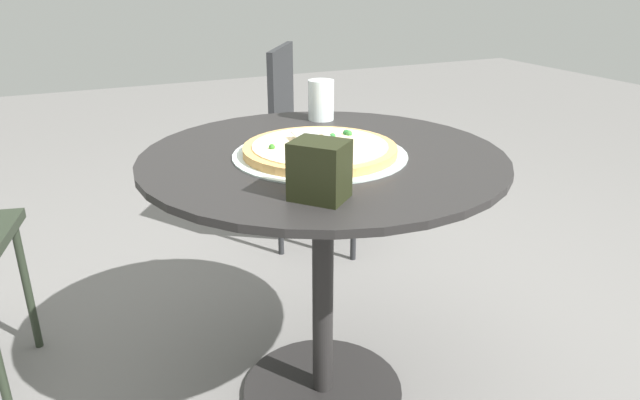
{
  "coord_description": "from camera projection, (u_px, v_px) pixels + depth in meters",
  "views": [
    {
      "loc": [
        -1.23,
        0.58,
        1.14
      ],
      "look_at": [
        -0.01,
        0.01,
        0.6
      ],
      "focal_mm": 32.62,
      "sensor_mm": 36.0,
      "label": 1
    }
  ],
  "objects": [
    {
      "name": "napkin_dispenser",
      "position": [
        320.0,
        170.0,
        1.12
      ],
      "size": [
        0.13,
        0.13,
        0.12
      ],
      "primitive_type": "cube",
      "rotation": [
        0.0,
        0.0,
        0.71
      ],
      "color": "black",
      "rests_on": "patio_table"
    },
    {
      "name": "ground_plane",
      "position": [
        323.0,
        391.0,
        1.68
      ],
      "size": [
        10.0,
        10.0,
        0.0
      ],
      "primitive_type": "plane",
      "color": "slate"
    },
    {
      "name": "drinking_cup",
      "position": [
        321.0,
        100.0,
        1.71
      ],
      "size": [
        0.08,
        0.08,
        0.12
      ],
      "primitive_type": "cylinder",
      "color": "silver",
      "rests_on": "patio_table"
    },
    {
      "name": "pizza_on_tray",
      "position": [
        320.0,
        150.0,
        1.4
      ],
      "size": [
        0.42,
        0.42,
        0.04
      ],
      "color": "silver",
      "rests_on": "patio_table"
    },
    {
      "name": "patio_table",
      "position": [
        323.0,
        220.0,
        1.48
      ],
      "size": [
        0.89,
        0.89,
        0.72
      ],
      "color": "black",
      "rests_on": "ground"
    },
    {
      "name": "patio_chair_near",
      "position": [
        306.0,
        132.0,
        2.43
      ],
      "size": [
        0.51,
        0.51,
        0.85
      ],
      "color": "#252628",
      "rests_on": "ground"
    },
    {
      "name": "pizza_server",
      "position": [
        319.0,
        140.0,
        1.35
      ],
      "size": [
        0.21,
        0.09,
        0.02
      ],
      "color": "silver",
      "rests_on": "pizza_on_tray"
    }
  ]
}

